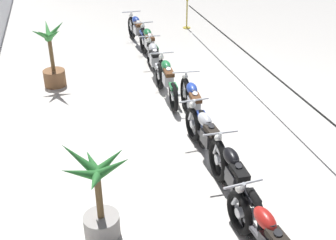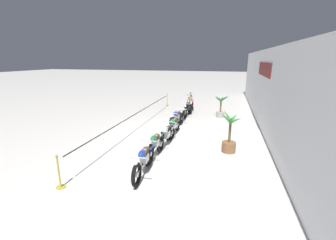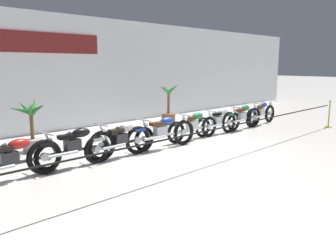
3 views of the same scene
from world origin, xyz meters
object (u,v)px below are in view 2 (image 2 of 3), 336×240
(stanchion_far_left, at_px, (147,109))
(motorcycle_silver_2, at_px, (183,113))
(motorcycle_green_6, at_px, (155,145))
(motorcycle_blue_7, at_px, (144,161))
(motorcycle_black_1, at_px, (187,109))
(motorcycle_green_4, at_px, (173,127))
(potted_palm_left_of_row, at_px, (221,107))
(potted_palm_right_of_row, at_px, (229,137))
(bicycle, at_px, (190,100))
(stanchion_mid_left, at_px, (59,177))
(motorcycle_silver_5, at_px, (166,135))
(motorcycle_red_0, at_px, (192,105))
(motorcycle_blue_3, at_px, (176,118))

(stanchion_far_left, bearing_deg, motorcycle_silver_2, 106.40)
(motorcycle_green_6, xyz_separation_m, motorcycle_blue_7, (1.42, 0.07, -0.01))
(motorcycle_black_1, bearing_deg, motorcycle_silver_2, -1.20)
(motorcycle_green_4, bearing_deg, potted_palm_left_of_row, 153.66)
(motorcycle_silver_2, relative_size, motorcycle_blue_7, 0.99)
(potted_palm_left_of_row, xyz_separation_m, potted_palm_right_of_row, (5.73, 0.53, -0.02))
(potted_palm_right_of_row, relative_size, stanchion_far_left, 0.14)
(motorcycle_black_1, height_order, motorcycle_silver_2, motorcycle_black_1)
(motorcycle_black_1, relative_size, motorcycle_green_4, 1.03)
(bicycle, bearing_deg, potted_palm_left_of_row, 35.23)
(motorcycle_blue_7, distance_m, potted_palm_left_of_row, 8.60)
(stanchion_far_left, distance_m, stanchion_mid_left, 7.63)
(motorcycle_silver_2, xyz_separation_m, motorcycle_silver_5, (4.18, 0.07, -0.00))
(motorcycle_blue_7, bearing_deg, stanchion_mid_left, -55.96)
(motorcycle_red_0, distance_m, motorcycle_green_6, 8.12)
(motorcycle_blue_3, xyz_separation_m, motorcycle_blue_7, (5.52, 0.14, -0.01))
(stanchion_mid_left, bearing_deg, motorcycle_black_1, 167.53)
(motorcycle_silver_2, distance_m, motorcycle_green_6, 5.40)
(stanchion_mid_left, bearing_deg, motorcycle_blue_7, 124.04)
(stanchion_mid_left, bearing_deg, potted_palm_left_of_row, 156.30)
(motorcycle_blue_3, height_order, motorcycle_green_4, motorcycle_blue_3)
(motorcycle_blue_3, height_order, stanchion_far_left, stanchion_far_left)
(stanchion_mid_left, bearing_deg, motorcycle_silver_5, 152.08)
(motorcycle_green_6, distance_m, potted_palm_left_of_row, 7.25)
(motorcycle_silver_5, xyz_separation_m, bicycle, (-9.40, -0.51, -0.08))
(motorcycle_silver_2, bearing_deg, motorcycle_silver_5, 0.90)
(motorcycle_blue_7, relative_size, stanchion_far_left, 0.19)
(motorcycle_green_4, height_order, potted_palm_right_of_row, potted_palm_right_of_row)
(motorcycle_silver_5, xyz_separation_m, stanchion_far_left, (-3.56, -2.15, 0.29))
(motorcycle_blue_7, bearing_deg, stanchion_far_left, -161.29)
(motorcycle_blue_7, xyz_separation_m, potted_palm_left_of_row, (-8.32, 2.17, 0.19))
(bicycle, height_order, potted_palm_right_of_row, potted_palm_right_of_row)
(motorcycle_silver_2, distance_m, bicycle, 5.24)
(motorcycle_red_0, height_order, motorcycle_blue_7, motorcycle_blue_7)
(motorcycle_red_0, distance_m, motorcycle_black_1, 1.40)
(potted_palm_left_of_row, bearing_deg, motorcycle_blue_7, -14.64)
(motorcycle_black_1, distance_m, potted_palm_left_of_row, 2.17)
(motorcycle_black_1, xyz_separation_m, stanchion_far_left, (1.94, -2.11, 0.27))
(motorcycle_black_1, height_order, potted_palm_right_of_row, potted_palm_right_of_row)
(motorcycle_silver_5, bearing_deg, motorcycle_green_6, -5.72)
(motorcycle_black_1, distance_m, motorcycle_green_6, 6.73)
(stanchion_far_left, bearing_deg, motorcycle_blue_7, 18.71)
(motorcycle_blue_3, relative_size, motorcycle_silver_5, 1.05)
(motorcycle_green_6, xyz_separation_m, stanchion_mid_left, (2.84, -2.03, -0.13))
(potted_palm_right_of_row, distance_m, stanchion_far_left, 6.01)
(motorcycle_green_4, height_order, potted_palm_left_of_row, potted_palm_left_of_row)
(motorcycle_black_1, distance_m, stanchion_mid_left, 9.80)
(potted_palm_right_of_row, height_order, stanchion_mid_left, potted_palm_right_of_row)
(motorcycle_green_4, height_order, motorcycle_blue_7, motorcycle_blue_7)
(bicycle, xyz_separation_m, potted_palm_right_of_row, (9.45, 3.16, 0.27))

